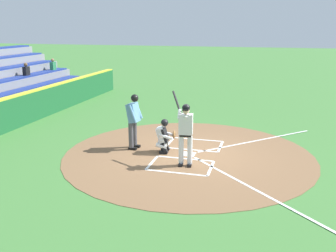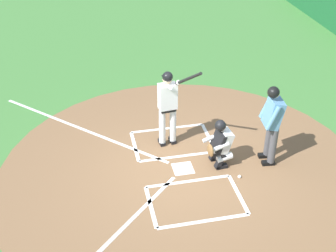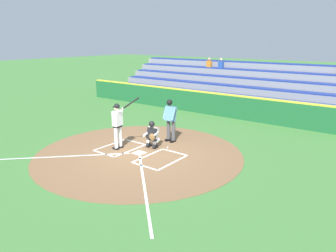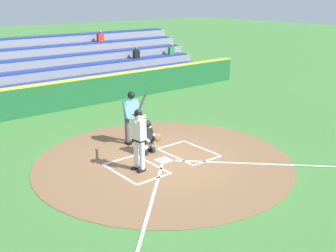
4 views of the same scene
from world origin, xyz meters
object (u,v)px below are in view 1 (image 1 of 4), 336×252
Objects in this scene: batter at (185,130)px; catcher at (164,135)px; baseball at (160,145)px; plate_umpire at (134,118)px.

batter is 1.45m from catcher.
catcher reaches higher than baseball.
batter is 1.88× the size of catcher.
plate_umpire is at bearing -60.62° from baseball.
plate_umpire is at bearing -95.60° from catcher.
plate_umpire is (-0.11, -1.08, 0.49)m from catcher.
batter is at bearing 61.20° from plate_umpire.
catcher is 0.61× the size of plate_umpire.
plate_umpire is at bearing -118.80° from batter.
plate_umpire is 25.20× the size of baseball.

